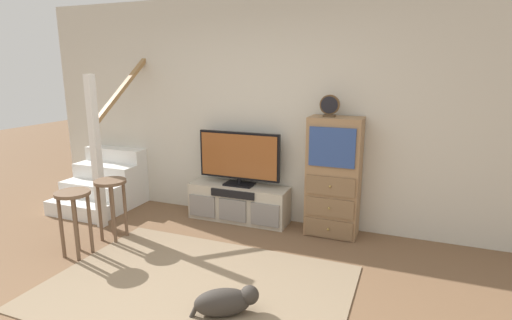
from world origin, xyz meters
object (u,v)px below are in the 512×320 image
television (239,157)px  bar_stool_near (74,208)px  desk_clock (330,106)px  media_console (239,203)px  bar_stool_far (111,195)px  side_cabinet (334,177)px  dog (226,301)px

television → bar_stool_near: 1.91m
television → desk_clock: desk_clock is taller
media_console → bar_stool_far: 1.51m
bar_stool_far → media_console: bearing=44.0°
side_cabinet → dog: bearing=-103.4°
television → side_cabinet: 1.17m
media_console → bar_stool_far: size_ratio=1.83×
media_console → bar_stool_near: 1.89m
desk_clock → bar_stool_near: (-2.22, -1.48, -0.96)m
media_console → bar_stool_far: bar_stool_far is taller
bar_stool_near → bar_stool_far: bearing=82.0°
bar_stool_near → side_cabinet: bearing=33.2°
media_console → television: television is taller
television → side_cabinet: side_cabinet is taller
media_console → side_cabinet: 1.25m
side_cabinet → dog: (-0.44, -1.86, -0.56)m
side_cabinet → bar_stool_far: (-2.23, -1.04, -0.16)m
television → dog: 2.12m
side_cabinet → dog: size_ratio=2.72×
television → desk_clock: (1.09, -0.03, 0.67)m
television → bar_stool_near: television is taller
desk_clock → dog: 2.32m
side_cabinet → bar_stool_far: side_cabinet is taller
side_cabinet → bar_stool_far: bearing=-155.0°
desk_clock → bar_stool_near: bearing=-146.2°
bar_stool_near → bar_stool_far: 0.46m
desk_clock → dog: bearing=-101.3°
media_console → television: 0.58m
desk_clock → bar_stool_far: (-2.15, -1.02, -0.96)m
desk_clock → bar_stool_near: size_ratio=0.35×
television → desk_clock: bearing=-1.5°
media_console → side_cabinet: side_cabinet is taller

